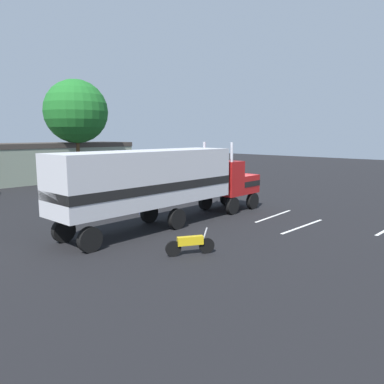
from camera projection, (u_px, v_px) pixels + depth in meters
The scene contains 9 objects.
ground_plane at pixel (231, 208), 25.13m from camera, with size 120.00×120.00×0.00m, color black.
lane_stripe_near at pixel (274, 216), 22.58m from camera, with size 4.40×0.16×0.01m, color silver.
lane_stripe_mid at pixel (303, 226), 20.01m from camera, with size 4.40×0.16×0.01m, color silver.
semi_truck at pixel (164, 180), 19.91m from camera, with size 14.26×3.43×4.50m.
person_bystander at pixel (141, 200), 23.03m from camera, with size 0.37×0.48×1.63m.
parked_car at pixel (102, 193), 26.45m from camera, with size 4.68×2.68×1.57m.
motorcycle at pixel (191, 244), 15.21m from camera, with size 1.90×1.10×1.12m.
tree_left at pixel (76, 112), 38.98m from camera, with size 6.69×6.69×10.76m.
building_backdrop at pixel (40, 160), 39.62m from camera, with size 20.72×6.90×4.10m.
Camera 1 is at (-19.46, -15.40, 4.93)m, focal length 34.35 mm.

